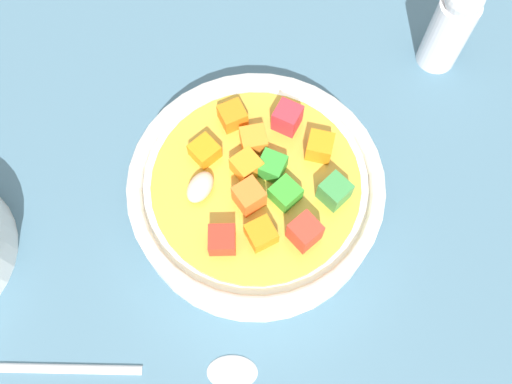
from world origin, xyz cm
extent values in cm
cube|color=#42667A|center=(0.00, 0.00, -1.00)|extent=(140.00, 140.00, 2.00)
cylinder|color=white|center=(0.00, 0.00, 1.90)|extent=(18.45, 18.45, 3.80)
torus|color=white|center=(0.00, 0.00, 4.14)|extent=(18.47, 18.47, 1.12)
cylinder|color=gold|center=(0.00, 0.00, 4.00)|extent=(15.03, 15.03, 0.40)
ellipsoid|color=beige|center=(3.50, -1.83, 4.83)|extent=(2.92, 2.48, 1.26)
cube|color=orange|center=(2.27, 3.47, 4.88)|extent=(2.07, 2.07, 1.36)
cube|color=#BA3324|center=(-0.06, 5.25, 5.26)|extent=(1.87, 1.87, 2.12)
cube|color=green|center=(-1.42, 0.07, 4.90)|extent=(2.40, 2.40, 1.40)
cube|color=orange|center=(1.32, 0.92, 5.15)|extent=(1.88, 1.88, 1.89)
cube|color=orange|center=(-1.64, -2.40, 4.96)|extent=(2.38, 2.38, 1.51)
cube|color=red|center=(-4.66, -2.27, 5.18)|extent=(2.36, 2.36, 1.96)
cube|color=orange|center=(-1.70, -5.00, 4.91)|extent=(2.12, 2.12, 1.42)
cube|color=red|center=(4.61, 2.24, 4.96)|extent=(2.49, 2.49, 1.51)
cube|color=orange|center=(0.50, -1.08, 4.98)|extent=(1.78, 1.78, 1.55)
cube|color=#36843F|center=(-3.55, 4.24, 5.14)|extent=(1.96, 1.96, 1.87)
cube|color=orange|center=(1.61, -3.92, 4.86)|extent=(1.90, 1.90, 1.31)
cube|color=green|center=(-0.85, 2.21, 4.90)|extent=(1.94, 1.94, 1.39)
cube|color=orange|center=(-5.05, 0.95, 5.02)|extent=(2.49, 2.49, 1.64)
cylinder|color=silver|center=(18.43, 1.30, 0.32)|extent=(9.54, 7.89, 0.65)
ellipsoid|color=silver|center=(9.02, 8.91, 0.40)|extent=(4.20, 4.01, 0.79)
cylinder|color=silver|center=(-21.09, -1.17, 3.29)|extent=(3.37, 3.37, 6.57)
camera|label=1|loc=(9.36, 12.02, 38.15)|focal=36.72mm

